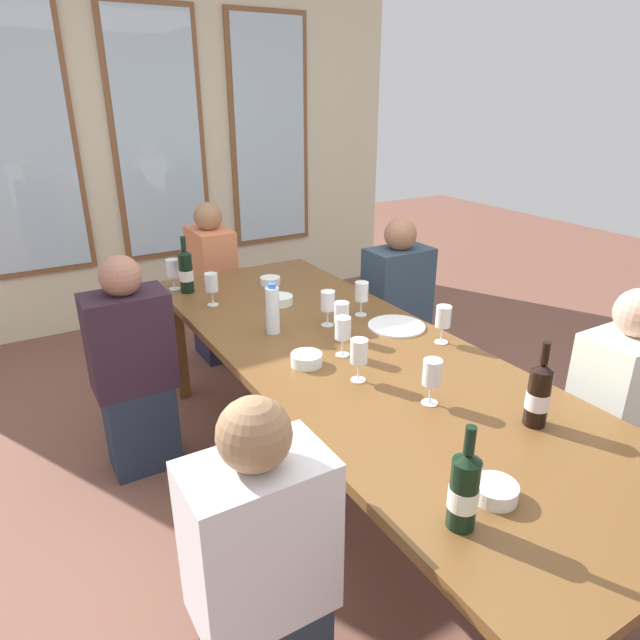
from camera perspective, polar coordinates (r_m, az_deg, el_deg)
The scene contains 26 objects.
ground_plane at distance 2.81m, azimuth 3.14°, elevation -17.06°, with size 12.00×12.00×0.00m, color brown.
back_wall_with_windows at distance 4.73m, azimuth -16.27°, elevation 17.51°, with size 4.19×0.10×2.90m.
dining_table at distance 2.44m, azimuth 3.48°, elevation -4.64°, with size 0.99×2.79×0.74m.
white_plate_0 at distance 2.69m, azimuth 7.82°, elevation -0.62°, with size 0.27×0.27×0.01m, color white.
wine_bottle_1 at distance 3.18m, azimuth -13.54°, elevation 4.87°, with size 0.08×0.08×0.32m.
wine_bottle_2 at distance 2.00m, azimuth 21.43°, elevation -7.07°, with size 0.08×0.08×0.30m.
wine_bottle_3 at distance 1.52m, azimuth 14.50°, elevation -16.46°, with size 0.08×0.08×0.30m.
tasting_bowl_0 at distance 3.26m, azimuth -5.11°, elevation 4.02°, with size 0.12×0.12×0.04m, color white.
tasting_bowl_1 at distance 1.68m, azimuth 17.43°, elevation -16.35°, with size 0.13×0.13×0.05m, color white.
tasting_bowl_2 at distance 2.95m, azimuth -4.14°, elevation 2.06°, with size 0.14×0.14×0.05m, color white.
tasting_bowl_3 at distance 2.29m, azimuth -1.39°, elevation -4.04°, with size 0.13×0.13×0.05m, color white.
water_bottle at distance 2.57m, azimuth -4.87°, elevation 1.05°, with size 0.06×0.06×0.24m.
wine_glass_0 at distance 2.51m, azimuth 12.49°, elevation 0.16°, with size 0.07×0.07×0.17m.
wine_glass_1 at distance 2.34m, azimuth 2.35°, elevation -0.93°, with size 0.07×0.07×0.17m.
wine_glass_2 at distance 2.64m, azimuth 0.79°, elevation 1.90°, with size 0.07×0.07×0.17m.
wine_glass_3 at distance 3.25m, azimuth -14.85°, elevation 5.11°, with size 0.07×0.07×0.17m.
wine_glass_4 at distance 2.95m, azimuth -11.04°, elevation 3.72°, with size 0.07×0.07×0.17m.
wine_glass_5 at distance 2.50m, azimuth 2.21°, elevation 0.58°, with size 0.07×0.07×0.17m.
wine_glass_6 at distance 2.77m, azimuth 4.26°, elevation 2.75°, with size 0.07×0.07×0.17m.
wine_glass_7 at distance 2.14m, azimuth 4.01°, elevation -3.31°, with size 0.07×0.07×0.17m.
wine_glass_8 at distance 2.02m, azimuth 11.45°, elevation -5.46°, with size 0.07×0.07×0.17m.
seated_person_0 at distance 2.85m, azimuth -18.48°, elevation -5.11°, with size 0.38×0.24×1.11m.
seated_person_1 at distance 3.44m, azimuth 7.78°, elevation 0.74°, with size 0.38×0.24×1.11m.
seated_person_2 at distance 1.71m, azimuth -5.94°, elevation -25.26°, with size 0.38×0.24×1.11m.
seated_person_3 at distance 2.60m, azimuth 27.84°, elevation -9.44°, with size 0.38×0.24×1.11m.
seated_person_4 at distance 3.95m, azimuth -10.85°, elevation 3.39°, with size 0.24×0.38×1.11m.
Camera 1 is at (-1.23, -1.79, 1.79)m, focal length 31.31 mm.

